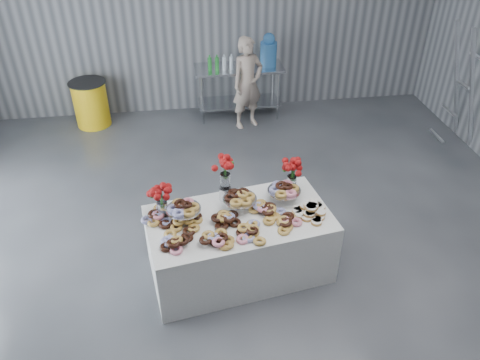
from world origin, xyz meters
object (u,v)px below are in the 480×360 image
Objects in this scene: trash_barrel at (91,104)px; stepladder at (464,85)px; prep_table at (239,83)px; water_jug at (268,51)px; display_table at (239,244)px; person at (248,83)px.

stepladder reaches higher than trash_barrel.
prep_table is 1.92× the size of trash_barrel.
water_jug is at bearing -0.00° from prep_table.
water_jug is 3.10m from stepladder.
stepladder reaches higher than prep_table.
display_table is 1.27× the size of prep_table.
prep_table is at bearing 180.00° from water_jug.
person is 1.96× the size of trash_barrel.
person reaches higher than prep_table.
trash_barrel is at bearing 166.34° from stepladder.
prep_table is at bearing 82.13° from display_table.
prep_table is 0.73m from water_jug.
stepladder reaches higher than person.
stepladder is (3.25, -1.41, 0.35)m from prep_table.
display_table is at bearing -62.07° from trash_barrel.
person is 3.33m from stepladder.
person reaches higher than water_jug.
stepladder reaches higher than water_jug.
stepladder is (5.78, -1.41, 0.58)m from trash_barrel.
person reaches higher than display_table.
water_jug is (0.50, -0.00, 0.53)m from prep_table.
trash_barrel is at bearing 148.45° from person.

